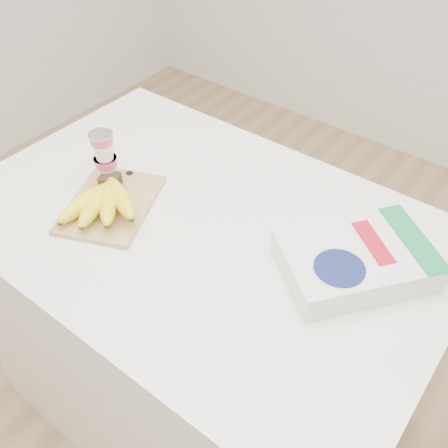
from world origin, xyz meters
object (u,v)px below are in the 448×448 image
at_px(bananas, 103,200).
at_px(table, 205,330).
at_px(cutting_board, 111,204).
at_px(cereal_box, 356,260).
at_px(yogurt_stack, 105,156).

bearing_deg(bananas, table, 30.26).
xyz_separation_m(cutting_board, bananas, (0.01, -0.03, 0.04)).
bearing_deg(cutting_board, bananas, -96.29).
height_order(bananas, cereal_box, bananas).
relative_size(table, cereal_box, 3.18).
bearing_deg(cutting_board, table, -0.03).
height_order(table, cutting_board, cutting_board).
height_order(cutting_board, cereal_box, cereal_box).
xyz_separation_m(yogurt_stack, cereal_box, (0.66, 0.12, -0.06)).
bearing_deg(yogurt_stack, cereal_box, 10.10).
distance_m(yogurt_stack, cereal_box, 0.67).
distance_m(table, cereal_box, 0.62).
bearing_deg(cereal_box, cutting_board, -125.63).
bearing_deg(cutting_board, cereal_box, -6.68).
height_order(table, yogurt_stack, yogurt_stack).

